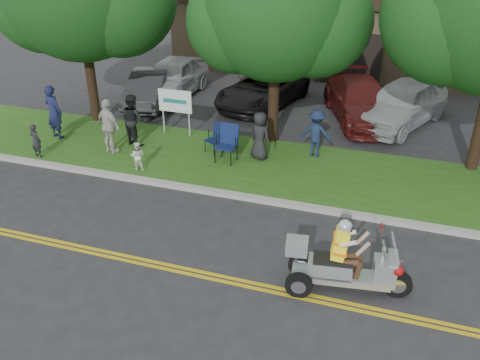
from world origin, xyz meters
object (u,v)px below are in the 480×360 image
(parked_car_mid, at_px, (263,89))
(parked_car_far_right, at_px, (401,104))
(trike_scooter, at_px, (342,267))
(parked_car_left, at_px, (149,88))
(spectator_adult_right, at_px, (109,126))
(lawn_chair_b, at_px, (228,141))
(parked_car_right, at_px, (361,101))
(lawn_chair_a, at_px, (217,136))
(spectator_adult_mid, at_px, (133,120))
(parked_car_far_left, at_px, (172,78))
(spectator_adult_left, at_px, (54,112))

(parked_car_mid, bearing_deg, parked_car_far_right, 6.40)
(trike_scooter, height_order, parked_car_left, trike_scooter)
(parked_car_left, bearing_deg, spectator_adult_right, -90.98)
(lawn_chair_b, xyz_separation_m, parked_car_left, (-5.08, 4.41, -0.09))
(parked_car_right, bearing_deg, lawn_chair_a, -152.48)
(spectator_adult_mid, xyz_separation_m, parked_car_far_left, (-1.09, 5.38, -0.15))
(trike_scooter, xyz_separation_m, parked_car_far_left, (-8.96, 10.77, 0.23))
(parked_car_left, distance_m, parked_car_right, 8.69)
(lawn_chair_a, height_order, lawn_chair_b, lawn_chair_b)
(lawn_chair_a, distance_m, spectator_adult_right, 3.52)
(spectator_adult_left, bearing_deg, parked_car_far_right, -141.60)
(spectator_adult_left, bearing_deg, parked_car_right, -137.95)
(parked_car_far_left, bearing_deg, parked_car_far_right, -3.60)
(parked_car_far_left, bearing_deg, parked_car_left, -114.33)
(trike_scooter, relative_size, spectator_adult_mid, 1.51)
(parked_car_right, bearing_deg, trike_scooter, -107.38)
(trike_scooter, relative_size, parked_car_right, 0.51)
(lawn_chair_b, height_order, parked_car_left, parked_car_left)
(spectator_adult_left, bearing_deg, parked_car_mid, -121.63)
(parked_car_mid, xyz_separation_m, parked_car_right, (4.07, -0.43, 0.06))
(trike_scooter, relative_size, spectator_adult_right, 1.47)
(spectator_adult_right, bearing_deg, parked_car_right, -120.87)
(lawn_chair_a, bearing_deg, spectator_adult_mid, -146.23)
(trike_scooter, bearing_deg, parked_car_mid, 105.81)
(trike_scooter, height_order, parked_car_far_right, trike_scooter)
(trike_scooter, height_order, spectator_adult_left, spectator_adult_left)
(parked_car_mid, bearing_deg, spectator_adult_mid, -106.30)
(parked_car_right, bearing_deg, parked_car_mid, 152.09)
(spectator_adult_mid, height_order, parked_car_far_right, spectator_adult_mid)
(lawn_chair_a, bearing_deg, parked_car_far_left, 156.24)
(parked_car_left, bearing_deg, trike_scooter, -59.61)
(trike_scooter, distance_m, parked_car_far_right, 10.42)
(lawn_chair_a, relative_size, lawn_chair_b, 0.82)
(spectator_adult_left, relative_size, parked_car_left, 0.45)
(lawn_chair_b, distance_m, spectator_adult_left, 6.39)
(parked_car_far_left, relative_size, parked_car_mid, 0.97)
(parked_car_left, height_order, parked_car_right, parked_car_right)
(spectator_adult_right, xyz_separation_m, parked_car_far_right, (8.93, 5.87, -0.17))
(trike_scooter, relative_size, parked_car_far_left, 0.54)
(spectator_adult_right, bearing_deg, parked_car_mid, -97.40)
(spectator_adult_left, bearing_deg, parked_car_left, -92.75)
(lawn_chair_b, relative_size, parked_car_mid, 0.24)
(spectator_adult_mid, xyz_separation_m, parked_car_right, (7.05, 5.12, -0.23))
(spectator_adult_right, distance_m, parked_car_right, 9.56)
(parked_car_far_left, xyz_separation_m, parked_car_far_right, (9.63, -0.37, 0.01))
(lawn_chair_b, bearing_deg, spectator_adult_mid, -179.24)
(lawn_chair_a, bearing_deg, lawn_chair_b, -13.37)
(lawn_chair_b, bearing_deg, trike_scooter, -45.38)
(spectator_adult_mid, bearing_deg, lawn_chair_b, -156.82)
(lawn_chair_b, height_order, parked_car_mid, parked_car_mid)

